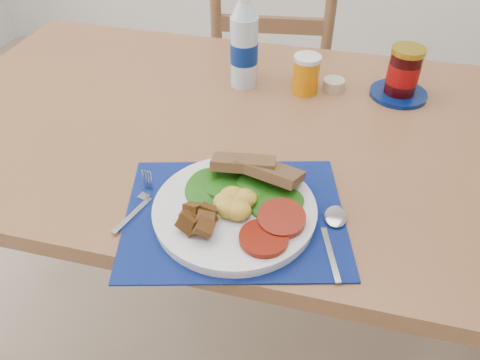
{
  "coord_description": "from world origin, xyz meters",
  "views": [
    {
      "loc": [
        0.3,
        -0.7,
        1.36
      ],
      "look_at": [
        0.14,
        -0.06,
        0.8
      ],
      "focal_mm": 35.0,
      "sensor_mm": 36.0,
      "label": 1
    }
  ],
  "objects_px": {
    "breakfast_plate": "(231,207)",
    "jam_on_saucer": "(403,75)",
    "chair_far": "(272,52)",
    "juice_glass": "(306,75)",
    "water_bottle": "(244,46)"
  },
  "relations": [
    {
      "from": "breakfast_plate",
      "to": "water_bottle",
      "type": "distance_m",
      "value": 0.51
    },
    {
      "from": "water_bottle",
      "to": "jam_on_saucer",
      "type": "relative_size",
      "value": 1.68
    },
    {
      "from": "chair_far",
      "to": "jam_on_saucer",
      "type": "relative_size",
      "value": 8.18
    },
    {
      "from": "water_bottle",
      "to": "chair_far",
      "type": "bearing_deg",
      "value": 92.69
    },
    {
      "from": "jam_on_saucer",
      "to": "water_bottle",
      "type": "bearing_deg",
      "value": -174.47
    },
    {
      "from": "water_bottle",
      "to": "jam_on_saucer",
      "type": "height_order",
      "value": "water_bottle"
    },
    {
      "from": "water_bottle",
      "to": "jam_on_saucer",
      "type": "xyz_separation_m",
      "value": [
        0.4,
        0.04,
        -0.05
      ]
    },
    {
      "from": "chair_far",
      "to": "juice_glass",
      "type": "relative_size",
      "value": 12.69
    },
    {
      "from": "breakfast_plate",
      "to": "jam_on_saucer",
      "type": "xyz_separation_m",
      "value": [
        0.3,
        0.53,
        0.03
      ]
    },
    {
      "from": "breakfast_plate",
      "to": "jam_on_saucer",
      "type": "bearing_deg",
      "value": 61.32
    },
    {
      "from": "water_bottle",
      "to": "juice_glass",
      "type": "xyz_separation_m",
      "value": [
        0.16,
        0.0,
        -0.06
      ]
    },
    {
      "from": "water_bottle",
      "to": "jam_on_saucer",
      "type": "distance_m",
      "value": 0.4
    },
    {
      "from": "juice_glass",
      "to": "breakfast_plate",
      "type": "bearing_deg",
      "value": -97.6
    },
    {
      "from": "chair_far",
      "to": "juice_glass",
      "type": "distance_m",
      "value": 0.61
    },
    {
      "from": "breakfast_plate",
      "to": "juice_glass",
      "type": "distance_m",
      "value": 0.5
    }
  ]
}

